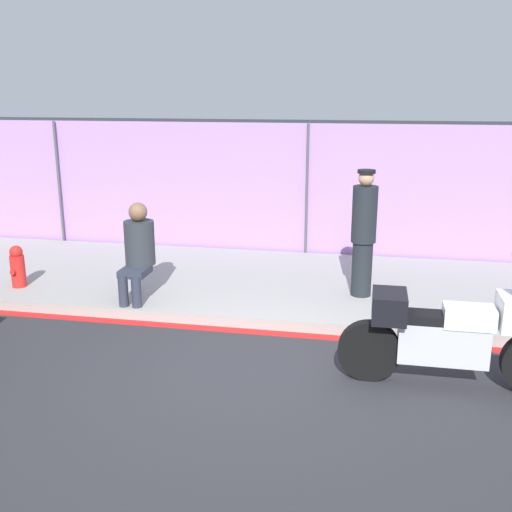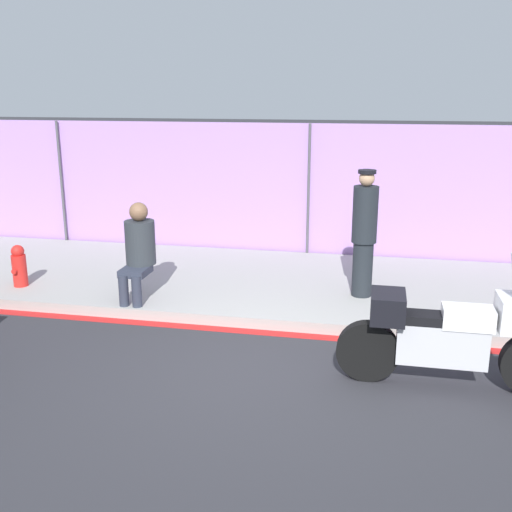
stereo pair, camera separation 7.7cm
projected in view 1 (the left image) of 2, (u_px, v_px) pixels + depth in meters
ground_plane at (257, 375)px, 6.71m from camera, size 120.00×120.00×0.00m
sidewalk at (293, 285)px, 9.56m from camera, size 36.35×3.47×0.16m
curb_paint_stripe at (275, 333)px, 7.85m from camera, size 36.35×0.18×0.01m
storefront_fence at (307, 193)px, 10.97m from camera, size 34.54×0.17×2.52m
motorcycle at (449, 334)px, 6.31m from camera, size 2.38×0.50×1.48m
officer_standing at (364, 232)px, 8.61m from camera, size 0.36×0.36×1.85m
person_seated_on_curb at (138, 247)px, 8.54m from camera, size 0.43×0.73×1.40m
fire_hydrant at (18, 267)px, 9.16m from camera, size 0.22×0.27×0.65m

